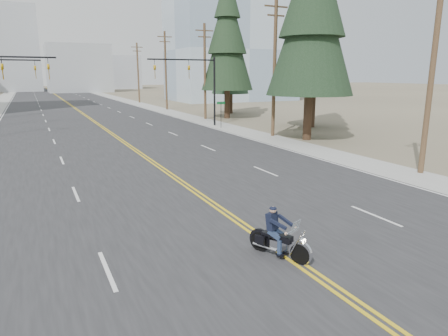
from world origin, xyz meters
name	(u,v)px	position (x,y,z in m)	size (l,w,h in m)	color
ground_plane	(349,300)	(0.00, 0.00, 0.00)	(400.00, 400.00, 0.00)	#776D56
road	(70,105)	(0.00, 70.00, 0.01)	(20.00, 200.00, 0.01)	#303033
sidewalk_right	(134,103)	(11.50, 70.00, 0.01)	(3.00, 200.00, 0.01)	#A5A5A0
traffic_mast_right	(196,78)	(8.98, 32.00, 4.94)	(7.10, 0.26, 7.00)	black
street_sign	(221,110)	(10.80, 30.00, 1.80)	(0.90, 0.06, 2.62)	black
utility_pole_a	(433,66)	(12.50, 8.00, 5.73)	(2.20, 0.30, 11.00)	brown
utility_pole_b	(275,66)	(12.50, 23.00, 5.98)	(2.20, 0.30, 11.50)	brown
utility_pole_c	(205,70)	(12.50, 38.00, 5.73)	(2.20, 0.30, 11.00)	brown
utility_pole_d	(166,70)	(12.50, 53.00, 5.98)	(2.20, 0.30, 11.50)	brown
utility_pole_e	(138,72)	(12.50, 70.00, 5.73)	(2.20, 0.30, 11.00)	brown
glass_building	(231,51)	(32.00, 70.00, 10.00)	(24.00, 16.00, 20.00)	#9EB5CC
haze_bldg_b	(79,69)	(8.00, 125.00, 7.00)	(18.00, 14.00, 14.00)	#ADB2B7
haze_bldg_c	(195,62)	(40.00, 110.00, 9.00)	(16.00, 12.00, 18.00)	#B7BCC6
haze_bldg_d	(4,49)	(-12.00, 140.00, 13.00)	(20.00, 15.00, 26.00)	#ADB2B7
haze_bldg_e	(119,72)	(25.00, 150.00, 6.00)	(14.00, 14.00, 12.00)	#B7BCC6
motorcyclist	(280,233)	(-0.25, 2.67, 0.76)	(0.84, 1.95, 1.52)	black
conifer_near	(313,5)	(13.99, 20.10, 10.48)	(6.89, 6.89, 18.25)	#382619
conifer_mid	(316,23)	(19.39, 26.51, 10.14)	(6.62, 6.62, 17.66)	#382619
conifer_tall	(227,34)	(15.32, 37.78, 9.91)	(6.21, 6.21, 17.25)	#382619
conifer_far	(230,55)	(18.54, 43.37, 7.81)	(5.08, 5.08, 13.62)	#382619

